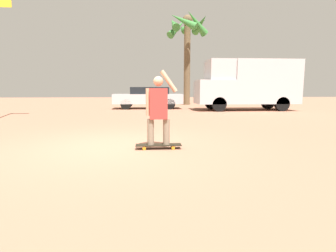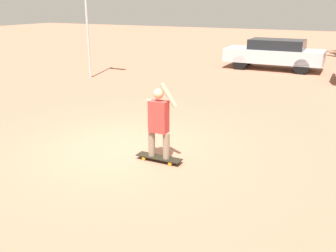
{
  "view_description": "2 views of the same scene",
  "coord_description": "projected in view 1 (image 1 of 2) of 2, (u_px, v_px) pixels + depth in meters",
  "views": [
    {
      "loc": [
        0.77,
        -5.71,
        1.23
      ],
      "look_at": [
        1.19,
        -0.19,
        0.47
      ],
      "focal_mm": 28.0,
      "sensor_mm": 36.0,
      "label": 1
    },
    {
      "loc": [
        4.28,
        -6.5,
        3.08
      ],
      "look_at": [
        0.86,
        0.36,
        0.55
      ],
      "focal_mm": 40.0,
      "sensor_mm": 36.0,
      "label": 2
    }
  ],
  "objects": [
    {
      "name": "skateboard",
      "position": [
        159.0,
        145.0,
        5.53
      ],
      "size": [
        0.96,
        0.25,
        0.09
      ],
      "color": "black",
      "rests_on": "ground_plane"
    },
    {
      "name": "parked_car_silver",
      "position": [
        148.0,
        97.0,
        17.49
      ],
      "size": [
        4.54,
        1.76,
        1.43
      ],
      "color": "black",
      "rests_on": "ground_plane"
    },
    {
      "name": "person_skateboarder",
      "position": [
        158.0,
        107.0,
        5.42
      ],
      "size": [
        0.65,
        0.22,
        1.55
      ],
      "color": "gray",
      "rests_on": "skateboard"
    },
    {
      "name": "camper_van",
      "position": [
        248.0,
        83.0,
        15.99
      ],
      "size": [
        6.08,
        2.11,
        3.01
      ],
      "color": "black",
      "rests_on": "ground_plane"
    },
    {
      "name": "palm_tree_near_van",
      "position": [
        187.0,
        33.0,
        21.54
      ],
      "size": [
        3.61,
        3.69,
        7.45
      ],
      "color": "brown",
      "rests_on": "ground_plane"
    },
    {
      "name": "ground_plane",
      "position": [
        113.0,
        147.0,
        5.75
      ],
      "size": [
        80.0,
        80.0,
        0.0
      ],
      "primitive_type": "plane",
      "color": "#A36B51"
    }
  ]
}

